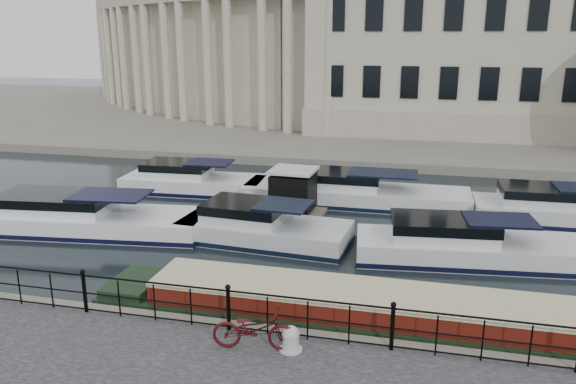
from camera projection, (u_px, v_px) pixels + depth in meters
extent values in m
plane|color=black|center=(255.00, 308.00, 16.28)|extent=(160.00, 160.00, 0.00)
cube|color=#6B665B|center=(374.00, 117.00, 52.75)|extent=(120.00, 42.00, 0.55)
cylinder|color=black|center=(85.00, 293.00, 14.77)|extent=(0.10, 0.10, 1.10)
sphere|color=black|center=(82.00, 272.00, 14.61)|extent=(0.14, 0.14, 0.14)
cylinder|color=black|center=(229.00, 309.00, 13.88)|extent=(0.10, 0.10, 1.10)
sphere|color=black|center=(228.00, 287.00, 13.72)|extent=(0.14, 0.14, 0.14)
cylinder|color=black|center=(392.00, 328.00, 12.98)|extent=(0.10, 0.10, 1.10)
sphere|color=black|center=(394.00, 305.00, 12.82)|extent=(0.14, 0.14, 0.14)
cylinder|color=black|center=(228.00, 291.00, 13.74)|extent=(24.00, 0.05, 0.05)
cylinder|color=black|center=(229.00, 309.00, 13.88)|extent=(24.00, 0.04, 0.04)
cylinder|color=black|center=(229.00, 326.00, 14.00)|extent=(24.00, 0.04, 0.04)
cube|color=#ADA38C|center=(448.00, 37.00, 43.83)|extent=(20.00, 14.00, 14.00)
cube|color=#9E937F|center=(443.00, 114.00, 45.44)|extent=(20.30, 14.30, 2.00)
cube|color=#ADA38C|center=(322.00, 58.00, 42.60)|extent=(5.73, 4.06, 11.00)
cylinder|color=#ADA38C|center=(329.00, 68.00, 39.84)|extent=(0.70, 0.70, 9.80)
cylinder|color=#ADA38C|center=(287.00, 67.00, 41.22)|extent=(0.70, 0.70, 9.80)
cube|color=#ADA38C|center=(264.00, 56.00, 45.04)|extent=(5.90, 4.56, 11.00)
cylinder|color=#ADA38C|center=(262.00, 66.00, 42.26)|extent=(0.70, 0.70, 9.80)
cylinder|color=#ADA38C|center=(228.00, 65.00, 43.97)|extent=(0.70, 0.70, 9.80)
cube|color=#ADA38C|center=(217.00, 55.00, 47.98)|extent=(5.99, 4.99, 11.00)
cylinder|color=#ADA38C|center=(208.00, 64.00, 45.22)|extent=(0.70, 0.70, 9.80)
cylinder|color=#ADA38C|center=(181.00, 63.00, 47.24)|extent=(0.70, 0.70, 9.80)
cube|color=#ADA38C|center=(181.00, 54.00, 51.37)|extent=(5.99, 5.36, 11.00)
cylinder|color=#ADA38C|center=(166.00, 62.00, 48.69)|extent=(0.70, 0.70, 9.80)
cylinder|color=#ADA38C|center=(147.00, 61.00, 50.98)|extent=(0.70, 0.70, 9.80)
cube|color=#ADA38C|center=(154.00, 53.00, 55.18)|extent=(5.91, 5.64, 11.00)
cylinder|color=#ADA38C|center=(136.00, 60.00, 52.60)|extent=(0.70, 0.70, 9.80)
cylinder|color=#ADA38C|center=(123.00, 59.00, 55.14)|extent=(0.70, 0.70, 9.80)
cube|color=#ADA38C|center=(137.00, 52.00, 59.34)|extent=(5.74, 5.85, 11.00)
cube|color=#9E937F|center=(114.00, 2.00, 57.08)|extent=(4.86, 5.04, 1.20)
cylinder|color=#ADA38C|center=(117.00, 58.00, 56.91)|extent=(0.70, 0.70, 9.80)
cylinder|color=#ADA38C|center=(109.00, 57.00, 59.65)|extent=(0.70, 0.70, 9.80)
cube|color=#ADA38C|center=(128.00, 50.00, 63.80)|extent=(5.49, 5.97, 11.00)
cube|color=#9E937F|center=(106.00, 5.00, 61.74)|extent=(4.48, 5.30, 1.20)
cylinder|color=#ADA38C|center=(106.00, 57.00, 61.54)|extent=(0.70, 0.70, 9.80)
cylinder|color=#ADA38C|center=(103.00, 56.00, 64.46)|extent=(0.70, 0.70, 9.80)
cube|color=#ADA38C|center=(125.00, 49.00, 68.49)|extent=(5.16, 6.00, 11.00)
cube|color=#9E937F|center=(104.00, 7.00, 66.65)|extent=(4.04, 5.49, 1.20)
cylinder|color=#ADA38C|center=(103.00, 55.00, 66.45)|extent=(0.70, 0.70, 9.80)
cylinder|color=#ADA38C|center=(104.00, 54.00, 69.49)|extent=(0.70, 0.70, 9.80)
cube|color=#ADA38C|center=(127.00, 49.00, 73.34)|extent=(4.76, 5.95, 11.00)
cube|color=#9E937F|center=(108.00, 9.00, 71.72)|extent=(3.54, 5.60, 1.20)
cylinder|color=#ADA38C|center=(105.00, 54.00, 71.55)|extent=(0.70, 0.70, 9.80)
cylinder|color=#ADA38C|center=(109.00, 53.00, 74.67)|extent=(0.70, 0.70, 9.80)
imported|color=#400B0E|center=(254.00, 329.00, 13.02)|extent=(2.05, 0.94, 1.04)
cylinder|color=#B3B3AF|center=(291.00, 342.00, 13.05)|extent=(0.39, 0.39, 0.41)
sphere|color=#B3B3AF|center=(291.00, 334.00, 12.99)|extent=(0.41, 0.41, 0.41)
cylinder|color=#B3B3AF|center=(291.00, 349.00, 13.10)|extent=(0.54, 0.54, 0.04)
cube|color=black|center=(390.00, 332.00, 14.80)|extent=(16.21, 2.22, 0.97)
cube|color=#54130C|center=(391.00, 309.00, 14.63)|extent=(12.97, 1.88, 0.76)
cube|color=#C7C090|center=(392.00, 295.00, 14.52)|extent=(12.97, 1.95, 0.11)
cube|color=#6B665B|center=(293.00, 214.00, 24.70)|extent=(2.72, 2.31, 0.22)
cube|color=black|center=(293.00, 191.00, 24.42)|extent=(1.83, 1.83, 1.56)
cube|color=silver|center=(293.00, 170.00, 24.16)|extent=(2.01, 2.01, 0.10)
cube|color=white|center=(86.00, 226.00, 22.71)|extent=(10.01, 3.88, 1.20)
cube|color=black|center=(86.00, 228.00, 22.73)|extent=(10.11, 3.92, 0.18)
cube|color=white|center=(56.00, 205.00, 22.62)|extent=(4.62, 2.78, 0.90)
cube|color=black|center=(110.00, 195.00, 22.21)|extent=(3.13, 2.28, 0.08)
cube|color=silver|center=(264.00, 237.00, 21.50)|extent=(6.65, 3.15, 1.20)
cube|color=black|center=(264.00, 239.00, 21.52)|extent=(6.72, 3.18, 0.18)
cube|color=silver|center=(245.00, 214.00, 21.50)|extent=(3.07, 2.39, 0.90)
cube|color=black|center=(283.00, 205.00, 20.90)|extent=(2.08, 2.00, 0.08)
cube|color=silver|center=(469.00, 255.00, 19.68)|extent=(8.02, 3.27, 1.20)
cube|color=black|center=(468.00, 258.00, 19.70)|extent=(8.10, 3.30, 0.18)
cube|color=silver|center=(443.00, 231.00, 19.57)|extent=(3.70, 2.38, 0.90)
cube|color=black|center=(500.00, 220.00, 19.20)|extent=(2.51, 1.96, 0.08)
cube|color=white|center=(195.00, 188.00, 28.43)|extent=(7.23, 2.92, 1.20)
cube|color=black|center=(195.00, 189.00, 28.45)|extent=(7.30, 2.94, 0.18)
cube|color=white|center=(178.00, 171.00, 28.35)|extent=(3.30, 2.26, 0.90)
cube|color=black|center=(210.00, 163.00, 27.92)|extent=(2.22, 1.90, 0.08)
cube|color=silver|center=(355.00, 200.00, 26.40)|extent=(10.48, 2.72, 1.20)
cube|color=black|center=(355.00, 201.00, 26.42)|extent=(10.58, 2.74, 0.18)
cube|color=silver|center=(329.00, 181.00, 26.45)|extent=(4.72, 2.22, 0.90)
cube|color=black|center=(383.00, 173.00, 25.76)|extent=(3.14, 1.90, 0.08)
cube|color=silver|center=(556.00, 218.00, 23.77)|extent=(6.80, 2.74, 1.20)
cube|color=black|center=(556.00, 219.00, 23.79)|extent=(6.87, 2.77, 0.18)
cube|color=silver|center=(538.00, 197.00, 23.71)|extent=(3.08, 2.20, 0.90)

